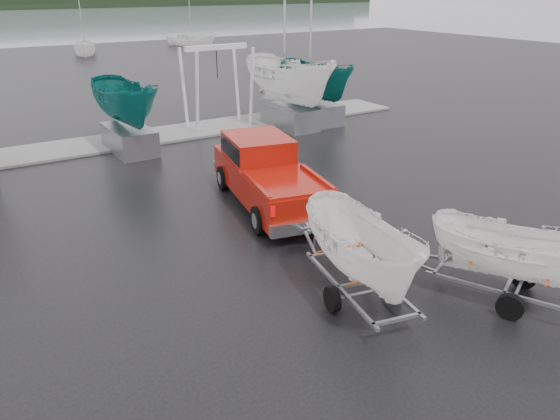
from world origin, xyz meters
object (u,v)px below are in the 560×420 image
at_px(trailer_hitched, 366,194).
at_px(trailer_parked, 524,205).
at_px(pickup_truck, 266,171).
at_px(boat_hoist, 217,75).

distance_m(trailer_hitched, trailer_parked, 3.49).
bearing_deg(trailer_parked, trailer_hitched, 122.60).
distance_m(pickup_truck, trailer_parked, 8.65).
bearing_deg(boat_hoist, pickup_truck, -108.50).
relative_size(pickup_truck, trailer_parked, 1.51).
height_order(trailer_hitched, boat_hoist, trailer_hitched).
bearing_deg(trailer_parked, pickup_truck, 75.46).
height_order(pickup_truck, boat_hoist, boat_hoist).
xyz_separation_m(pickup_truck, boat_hoist, (3.40, 10.16, 1.57)).
distance_m(trailer_parked, boat_hoist, 18.67).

